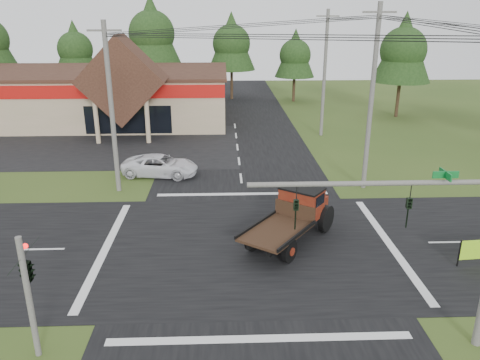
{
  "coord_description": "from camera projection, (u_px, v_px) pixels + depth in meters",
  "views": [
    {
      "loc": [
        -1.19,
        -20.58,
        10.84
      ],
      "look_at": [
        -0.31,
        3.56,
        2.2
      ],
      "focal_mm": 35.0,
      "sensor_mm": 36.0,
      "label": 1
    }
  ],
  "objects": [
    {
      "name": "traffic_signal_corner",
      "position": [
        25.0,
        259.0,
        14.72
      ],
      "size": [
        0.53,
        2.48,
        4.4
      ],
      "color": "#595651",
      "rests_on": "ground"
    },
    {
      "name": "tree_row_d",
      "position": [
        231.0,
        42.0,
        60.09
      ],
      "size": [
        6.16,
        6.16,
        11.11
      ],
      "color": "#332316",
      "rests_on": "ground"
    },
    {
      "name": "utility_pole_n",
      "position": [
        325.0,
        73.0,
        42.1
      ],
      "size": [
        2.0,
        0.3,
        11.2
      ],
      "color": "#595651",
      "rests_on": "ground"
    },
    {
      "name": "ground",
      "position": [
        249.0,
        246.0,
        23.06
      ],
      "size": [
        120.0,
        120.0,
        0.0
      ],
      "primitive_type": "plane",
      "color": "#33491A",
      "rests_on": "ground"
    },
    {
      "name": "utility_pole_ne",
      "position": [
        372.0,
        98.0,
        28.88
      ],
      "size": [
        2.0,
        0.3,
        11.5
      ],
      "color": "#595651",
      "rests_on": "ground"
    },
    {
      "name": "cvs_building",
      "position": [
        86.0,
        94.0,
        49.4
      ],
      "size": [
        30.4,
        18.2,
        9.19
      ],
      "color": "tan",
      "rests_on": "ground"
    },
    {
      "name": "parking_apron",
      "position": [
        76.0,
        146.0,
        40.45
      ],
      "size": [
        28.0,
        14.0,
        0.02
      ],
      "primitive_type": "cube",
      "color": "black",
      "rests_on": "ground"
    },
    {
      "name": "tree_row_b",
      "position": [
        75.0,
        47.0,
        59.63
      ],
      "size": [
        5.6,
        5.6,
        10.1
      ],
      "color": "#332316",
      "rests_on": "ground"
    },
    {
      "name": "antique_flatbed_truck",
      "position": [
        290.0,
        218.0,
        23.1
      ],
      "size": [
        5.53,
        6.32,
        2.56
      ],
      "primitive_type": null,
      "rotation": [
        0.0,
        0.0,
        -0.64
      ],
      "color": "#57150C",
      "rests_on": "ground"
    },
    {
      "name": "tree_side_ne",
      "position": [
        404.0,
        48.0,
        49.42
      ],
      "size": [
        6.16,
        6.16,
        11.11
      ],
      "color": "#332316",
      "rests_on": "ground"
    },
    {
      "name": "traffic_signal_mast",
      "position": [
        447.0,
        229.0,
        14.71
      ],
      "size": [
        8.12,
        0.24,
        7.0
      ],
      "color": "#595651",
      "rests_on": "ground"
    },
    {
      "name": "road_ns",
      "position": [
        249.0,
        246.0,
        23.05
      ],
      "size": [
        12.0,
        120.0,
        0.02
      ],
      "primitive_type": "cube",
      "color": "black",
      "rests_on": "ground"
    },
    {
      "name": "white_pickup",
      "position": [
        160.0,
        165.0,
        32.88
      ],
      "size": [
        5.57,
        3.21,
        1.46
      ],
      "primitive_type": "imported",
      "rotation": [
        0.0,
        0.0,
        1.41
      ],
      "color": "white",
      "rests_on": "ground"
    },
    {
      "name": "tree_row_c",
      "position": [
        152.0,
        31.0,
        58.35
      ],
      "size": [
        7.28,
        7.28,
        13.13
      ],
      "color": "#332316",
      "rests_on": "ground"
    },
    {
      "name": "road_ew",
      "position": [
        249.0,
        246.0,
        23.05
      ],
      "size": [
        120.0,
        12.0,
        0.02
      ],
      "primitive_type": "cube",
      "color": "black",
      "rests_on": "ground"
    },
    {
      "name": "utility_pole_nw",
      "position": [
        111.0,
        108.0,
        28.5
      ],
      "size": [
        2.0,
        0.3,
        10.5
      ],
      "color": "#595651",
      "rests_on": "ground"
    },
    {
      "name": "tree_row_e",
      "position": [
        295.0,
        54.0,
        58.94
      ],
      "size": [
        5.04,
        5.04,
        9.09
      ],
      "color": "#332316",
      "rests_on": "ground"
    }
  ]
}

